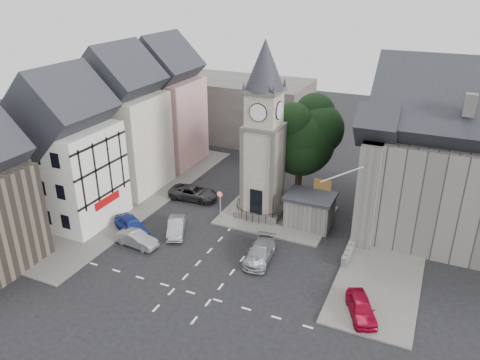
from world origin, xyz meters
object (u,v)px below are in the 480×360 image
at_px(clock_tower, 264,132).
at_px(car_east_red, 361,308).
at_px(car_west_blue, 132,226).
at_px(pedestrian, 379,229).
at_px(stone_shelter, 310,210).

height_order(clock_tower, car_east_red, clock_tower).
relative_size(car_west_blue, car_east_red, 1.13).
xyz_separation_m(clock_tower, pedestrian, (10.97, -0.11, -7.26)).
xyz_separation_m(car_west_blue, pedestrian, (20.07, 8.10, 0.11)).
bearing_deg(clock_tower, pedestrian, -0.59).
bearing_deg(car_east_red, pedestrian, 68.73).
relative_size(stone_shelter, pedestrian, 2.51).
bearing_deg(stone_shelter, clock_tower, 174.16).
bearing_deg(pedestrian, car_east_red, 71.57).
xyz_separation_m(car_east_red, pedestrian, (-0.53, 10.88, 0.20)).
bearing_deg(clock_tower, car_west_blue, -137.96).
height_order(clock_tower, stone_shelter, clock_tower).
bearing_deg(car_west_blue, car_east_red, -69.34).
bearing_deg(car_east_red, clock_tower, 112.23).
height_order(car_west_blue, car_east_red, car_west_blue).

